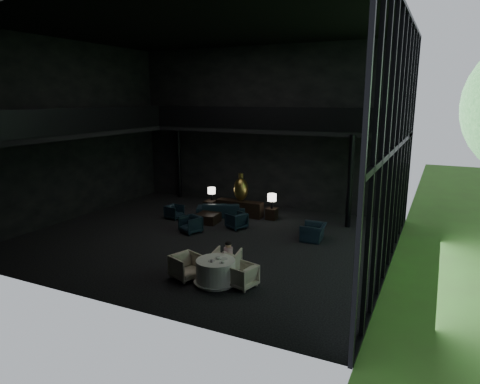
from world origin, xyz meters
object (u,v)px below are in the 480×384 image
at_px(dining_chair_north, 227,259).
at_px(console, 240,208).
at_px(side_table_right, 272,214).
at_px(dining_table, 216,273).
at_px(side_table_left, 210,206).
at_px(sofa, 221,206).
at_px(table_lamp_left, 212,191).
at_px(window_armchair, 313,230).
at_px(dining_chair_west, 186,264).
at_px(lounge_armchair_west, 174,212).
at_px(lounge_armchair_south, 191,224).
at_px(lounge_armchair_east, 236,220).
at_px(bronze_urn, 241,189).
at_px(dining_chair_east, 242,275).
at_px(child, 228,251).
at_px(table_lamp_right, 272,198).
at_px(coffee_table, 208,218).

bearing_deg(dining_chair_north, console, -77.34).
height_order(side_table_right, dining_table, dining_table).
xyz_separation_m(console, side_table_left, (-1.60, -0.05, -0.08)).
xyz_separation_m(side_table_right, sofa, (-2.36, -0.53, 0.22)).
relative_size(table_lamp_left, window_armchair, 0.65).
bearing_deg(dining_chair_west, sofa, 40.19).
relative_size(table_lamp_left, dining_chair_north, 0.70).
distance_m(side_table_left, lounge_armchair_west, 1.95).
height_order(dining_chair_north, dining_chair_west, dining_chair_west).
height_order(lounge_armchair_south, dining_table, lounge_armchair_south).
distance_m(table_lamp_left, lounge_armchair_east, 3.16).
distance_m(console, sofa, 0.89).
relative_size(sofa, dining_chair_west, 2.69).
xyz_separation_m(dining_chair_north, dining_chair_west, (-0.92, -0.96, 0.01)).
distance_m(console, bronze_urn, 0.93).
bearing_deg(dining_chair_east, lounge_armchair_south, -117.66).
distance_m(lounge_armchair_west, dining_chair_east, 7.97).
bearing_deg(sofa, dining_chair_west, 85.19).
relative_size(bronze_urn, lounge_armchair_east, 1.75).
distance_m(dining_chair_west, child, 1.39).
bearing_deg(bronze_urn, lounge_armchair_east, -69.63).
bearing_deg(dining_chair_east, console, -139.23).
relative_size(lounge_armchair_east, dining_chair_east, 0.98).
bearing_deg(lounge_armchair_east, console, -133.82).
distance_m(table_lamp_right, window_armchair, 3.34).
height_order(side_table_right, lounge_armchair_west, lounge_armchair_west).
bearing_deg(side_table_left, child, -55.94).
height_order(coffee_table, dining_chair_north, dining_chair_north).
bearing_deg(dining_chair_north, dining_table, 86.26).
distance_m(lounge_armchair_west, lounge_armchair_south, 2.34).
bearing_deg(lounge_armchair_south, dining_table, -26.65).
bearing_deg(table_lamp_left, lounge_armchair_south, -75.24).
xyz_separation_m(table_lamp_right, dining_table, (1.04, -7.24, -0.68)).
bearing_deg(dining_table, dining_chair_west, -177.00).
distance_m(bronze_urn, table_lamp_right, 1.62).
bearing_deg(table_lamp_left, lounge_armchair_east, -40.74).
relative_size(lounge_armchair_south, dining_chair_west, 0.85).
bearing_deg(dining_table, window_armchair, 73.64).
relative_size(side_table_right, child, 0.85).
distance_m(coffee_table, dining_chair_east, 6.85).
bearing_deg(bronze_urn, lounge_armchair_south, -101.83).
bearing_deg(dining_chair_west, child, -26.29).
bearing_deg(dining_table, side_table_left, 120.79).
height_order(table_lamp_right, lounge_armchair_south, table_lamp_right).
bearing_deg(console, child, -67.39).
height_order(lounge_armchair_east, dining_chair_east, dining_chair_east).
distance_m(coffee_table, dining_chair_north, 5.69).
bearing_deg(side_table_left, dining_chair_north, -56.25).
relative_size(side_table_right, table_lamp_right, 0.76).
height_order(sofa, dining_chair_east, sofa).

